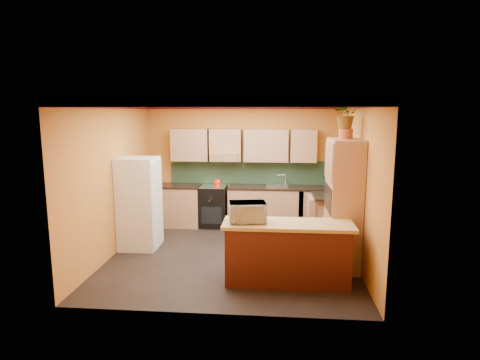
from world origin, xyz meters
name	(u,v)px	position (x,y,z in m)	size (l,w,h in m)	color
room_shell	(234,137)	(0.02, 0.28, 2.09)	(4.24, 4.24, 2.72)	black
base_cabinets_back	(242,207)	(0.03, 1.80, 0.44)	(3.65, 0.60, 0.88)	tan
countertop_back	(242,187)	(0.03, 1.80, 0.90)	(3.65, 0.62, 0.04)	black
stove	(214,206)	(-0.59, 1.80, 0.46)	(0.58, 0.58, 0.91)	black
kettle	(217,182)	(-0.49, 1.75, 1.00)	(0.17, 0.17, 0.18)	red
sink	(277,186)	(0.81, 1.80, 0.94)	(0.48, 0.40, 0.03)	silver
base_cabinets_right	(328,219)	(1.80, 0.98, 0.44)	(0.60, 0.80, 0.88)	tan
countertop_right	(329,196)	(1.80, 0.98, 0.90)	(0.62, 0.80, 0.04)	black
fridge	(139,203)	(-1.75, 0.28, 0.85)	(0.68, 0.66, 1.70)	white
pantry	(343,204)	(1.85, -0.34, 1.05)	(0.48, 0.90, 2.10)	tan
fern_pot	(346,134)	(1.85, -0.29, 2.18)	(0.22, 0.22, 0.16)	#A54A27
fern	(347,114)	(1.85, -0.29, 2.49)	(0.42, 0.36, 0.46)	tan
breakfast_bar	(287,255)	(0.95, -1.08, 0.44)	(1.80, 0.55, 0.88)	#481810
bar_top	(288,224)	(0.95, -1.08, 0.91)	(1.90, 0.65, 0.05)	tan
microwave	(247,212)	(0.35, -1.08, 1.08)	(0.53, 0.36, 0.29)	white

